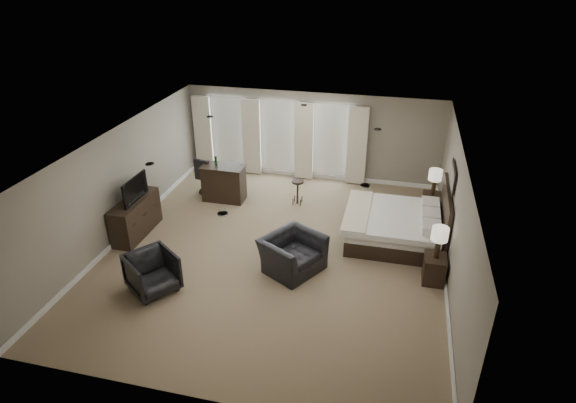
% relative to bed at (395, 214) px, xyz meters
% --- Properties ---
extents(room, '(7.60, 8.60, 2.64)m').
position_rel_bed_xyz_m(room, '(-2.58, -1.13, 0.59)').
color(room, '#7C694F').
rests_on(room, ground).
extents(window_bay, '(5.25, 0.20, 2.30)m').
position_rel_bed_xyz_m(window_bay, '(-3.58, 2.98, 0.50)').
color(window_bay, silver).
rests_on(window_bay, room).
extents(bed, '(2.22, 2.12, 1.41)m').
position_rel_bed_xyz_m(bed, '(0.00, 0.00, 0.00)').
color(bed, silver).
rests_on(bed, ground).
extents(nightstand_near, '(0.44, 0.53, 0.58)m').
position_rel_bed_xyz_m(nightstand_near, '(0.89, -1.45, -0.41)').
color(nightstand_near, black).
rests_on(nightstand_near, ground).
extents(nightstand_far, '(0.45, 0.55, 0.60)m').
position_rel_bed_xyz_m(nightstand_far, '(0.89, 1.45, -0.41)').
color(nightstand_far, black).
rests_on(nightstand_far, ground).
extents(lamp_near, '(0.34, 0.34, 0.69)m').
position_rel_bed_xyz_m(lamp_near, '(0.89, -1.45, 0.22)').
color(lamp_near, beige).
rests_on(lamp_near, nightstand_near).
extents(lamp_far, '(0.33, 0.33, 0.69)m').
position_rel_bed_xyz_m(lamp_far, '(0.89, 1.45, 0.24)').
color(lamp_far, beige).
rests_on(lamp_far, nightstand_far).
extents(wall_art, '(0.04, 0.96, 0.56)m').
position_rel_bed_xyz_m(wall_art, '(1.12, -0.00, 1.04)').
color(wall_art, slate).
rests_on(wall_art, room).
extents(dresser, '(0.51, 1.58, 0.92)m').
position_rel_bed_xyz_m(dresser, '(-6.03, -1.16, -0.25)').
color(dresser, black).
rests_on(dresser, ground).
extents(tv, '(0.59, 1.02, 0.13)m').
position_rel_bed_xyz_m(tv, '(-6.03, -1.16, 0.28)').
color(tv, black).
rests_on(tv, dresser).
extents(armchair_near, '(1.28, 1.44, 1.05)m').
position_rel_bed_xyz_m(armchair_near, '(-2.04, -1.72, -0.18)').
color(armchair_near, black).
rests_on(armchair_near, ground).
extents(armchair_far, '(1.19, 1.20, 0.91)m').
position_rel_bed_xyz_m(armchair_far, '(-4.60, -3.08, -0.25)').
color(armchair_far, black).
rests_on(armchair_far, ground).
extents(bar_counter, '(1.16, 0.60, 1.01)m').
position_rel_bed_xyz_m(bar_counter, '(-4.61, 1.05, -0.20)').
color(bar_counter, black).
rests_on(bar_counter, ground).
extents(bar_stool_left, '(0.46, 0.46, 0.74)m').
position_rel_bed_xyz_m(bar_stool_left, '(-4.60, 1.91, -0.33)').
color(bar_stool_left, black).
rests_on(bar_stool_left, ground).
extents(bar_stool_right, '(0.39, 0.39, 0.68)m').
position_rel_bed_xyz_m(bar_stool_right, '(-2.60, 1.29, -0.36)').
color(bar_stool_right, black).
rests_on(bar_stool_right, ground).
extents(desk_chair, '(0.66, 0.66, 1.08)m').
position_rel_bed_xyz_m(desk_chair, '(-5.22, 1.38, -0.17)').
color(desk_chair, black).
rests_on(desk_chair, ground).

